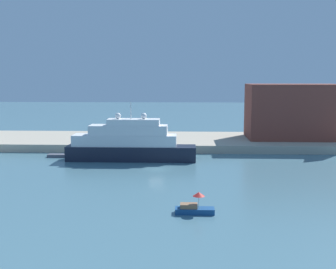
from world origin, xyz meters
The scene contains 9 objects.
ground centered at (0.00, 0.00, 0.00)m, with size 400.00×400.00×0.00m, color slate.
quay_dock centered at (0.00, 27.85, 0.86)m, with size 110.00×23.70×1.71m, color #ADA38E.
large_yacht centered at (-5.85, 8.13, 3.30)m, with size 25.11×4.63×11.48m.
small_motorboat centered at (6.28, -24.48, 0.73)m, with size 4.70×1.56×2.64m.
work_barge centered at (-20.17, 10.88, 0.31)m, with size 5.41×1.56×0.61m, color #595966.
harbor_building centered at (30.26, 28.23, 8.12)m, with size 21.03×12.17×12.81m, color brown.
parked_car centered at (-16.61, 19.78, 2.27)m, with size 3.85×1.76×1.28m.
person_figure centered at (-12.25, 19.62, 2.45)m, with size 0.36×0.36×1.59m.
mooring_bollard centered at (-1.54, 16.86, 2.02)m, with size 0.41×0.41×0.62m, color black.
Camera 1 is at (5.31, -74.57, 16.27)m, focal length 46.20 mm.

